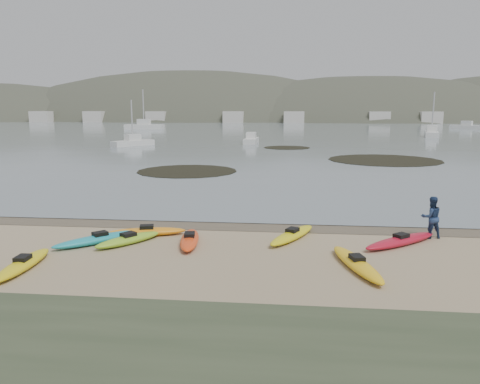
# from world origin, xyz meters

# --- Properties ---
(ground) EXTENTS (600.00, 600.00, 0.00)m
(ground) POSITION_xyz_m (0.00, 0.00, 0.00)
(ground) COLOR tan
(ground) RESTS_ON ground
(wet_sand) EXTENTS (60.00, 60.00, 0.00)m
(wet_sand) POSITION_xyz_m (0.00, -0.30, 0.00)
(wet_sand) COLOR brown
(wet_sand) RESTS_ON ground
(water) EXTENTS (1200.00, 1200.00, 0.00)m
(water) POSITION_xyz_m (0.00, 300.00, 0.01)
(water) COLOR slate
(water) RESTS_ON ground
(kayaks) EXTENTS (23.34, 8.07, 0.34)m
(kayaks) POSITION_xyz_m (-0.52, -3.98, 0.17)
(kayaks) COLOR #B41228
(kayaks) RESTS_ON ground
(person_east) EXTENTS (0.94, 0.79, 1.75)m
(person_east) POSITION_xyz_m (8.12, -1.56, 0.87)
(person_east) COLOR navy
(person_east) RESTS_ON ground
(kelp_mats) EXTENTS (28.18, 31.67, 0.04)m
(kelp_mats) POSITION_xyz_m (4.91, 26.97, 0.03)
(kelp_mats) COLOR black
(kelp_mats) RESTS_ON water
(moored_boats) EXTENTS (89.17, 66.26, 1.33)m
(moored_boats) POSITION_xyz_m (0.19, 79.93, 0.57)
(moored_boats) COLOR silver
(moored_boats) RESTS_ON ground
(far_hills) EXTENTS (550.00, 135.00, 80.00)m
(far_hills) POSITION_xyz_m (39.38, 193.97, -15.93)
(far_hills) COLOR #384235
(far_hills) RESTS_ON ground
(far_town) EXTENTS (199.00, 5.00, 4.00)m
(far_town) POSITION_xyz_m (6.00, 145.00, 2.00)
(far_town) COLOR beige
(far_town) RESTS_ON ground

